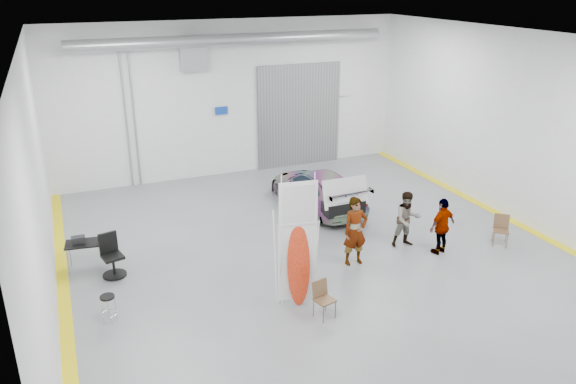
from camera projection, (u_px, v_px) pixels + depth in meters
name	position (u px, v px, depth m)	size (l,w,h in m)	color
ground	(320.00, 256.00, 16.01)	(16.00, 16.00, 0.00)	slate
room_shell	(298.00, 99.00, 16.54)	(14.02, 16.18, 6.01)	silver
sedan_car	(317.00, 189.00, 19.23)	(1.82, 4.46, 1.29)	silver
person_a	(355.00, 231.00, 15.28)	(0.71, 0.47, 1.95)	#816246
person_b	(407.00, 219.00, 16.35)	(0.82, 0.63, 1.69)	slate
person_c	(442.00, 226.00, 15.91)	(0.97, 0.40, 1.68)	#A87038
surfboard_display	(300.00, 253.00, 13.25)	(0.94, 0.35, 3.34)	white
folding_chair_near	(324.00, 306.00, 13.06)	(0.51, 0.53, 0.89)	brown
folding_chair_far	(500.00, 236.00, 16.60)	(0.60, 0.66, 0.91)	brown
shop_stool	(109.00, 309.00, 12.84)	(0.35, 0.35, 0.69)	black
work_table	(86.00, 242.00, 15.09)	(1.30, 0.77, 1.00)	#919399
office_chair	(113.00, 258.00, 14.83)	(0.62, 0.64, 1.16)	black
trunk_lid	(345.00, 190.00, 17.29)	(1.51, 0.92, 0.04)	silver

